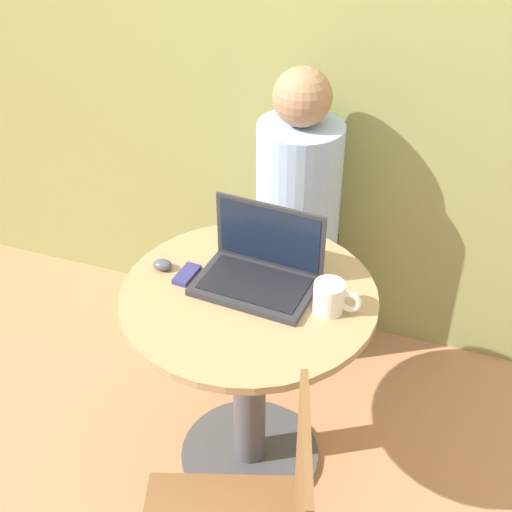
# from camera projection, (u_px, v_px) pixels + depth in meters

# --- Properties ---
(ground_plane) EXTENTS (12.00, 12.00, 0.00)m
(ground_plane) POSITION_uv_depth(u_px,v_px,m) (250.00, 455.00, 2.48)
(ground_plane) COLOR tan
(back_wall) EXTENTS (7.00, 0.05, 2.60)m
(back_wall) POSITION_uv_depth(u_px,v_px,m) (332.00, 11.00, 2.35)
(back_wall) COLOR #939956
(back_wall) RESTS_ON ground_plane
(round_table) EXTENTS (0.75, 0.75, 0.72)m
(round_table) POSITION_uv_depth(u_px,v_px,m) (249.00, 353.00, 2.20)
(round_table) COLOR #4C4C51
(round_table) RESTS_ON ground_plane
(laptop) EXTENTS (0.36, 0.25, 0.23)m
(laptop) POSITION_uv_depth(u_px,v_px,m) (260.00, 269.00, 2.07)
(laptop) COLOR #2D2D33
(laptop) RESTS_ON round_table
(cell_phone) EXTENTS (0.06, 0.10, 0.02)m
(cell_phone) POSITION_uv_depth(u_px,v_px,m) (187.00, 274.00, 2.12)
(cell_phone) COLOR navy
(cell_phone) RESTS_ON round_table
(computer_mouse) EXTENTS (0.06, 0.04, 0.03)m
(computer_mouse) POSITION_uv_depth(u_px,v_px,m) (163.00, 265.00, 2.15)
(computer_mouse) COLOR #4C4C51
(computer_mouse) RESTS_ON round_table
(coffee_cup) EXTENTS (0.14, 0.09, 0.09)m
(coffee_cup) POSITION_uv_depth(u_px,v_px,m) (331.00, 297.00, 1.97)
(coffee_cup) COLOR white
(coffee_cup) RESTS_ON round_table
(person_seated) EXTENTS (0.33, 0.48, 1.18)m
(person_seated) POSITION_uv_depth(u_px,v_px,m) (299.00, 234.00, 2.71)
(person_seated) COLOR #4C4742
(person_seated) RESTS_ON ground_plane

